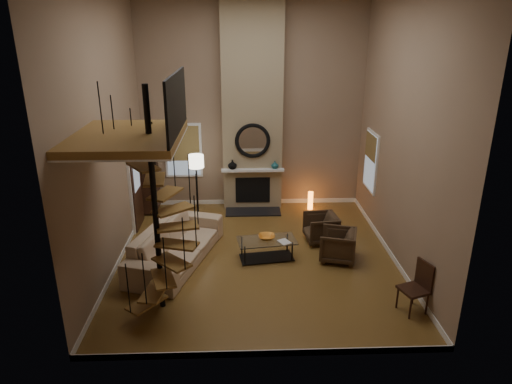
{
  "coord_description": "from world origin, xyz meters",
  "views": [
    {
      "loc": [
        -0.35,
        -9.08,
        4.91
      ],
      "look_at": [
        0.0,
        0.4,
        1.4
      ],
      "focal_mm": 32.25,
      "sensor_mm": 36.0,
      "label": 1
    }
  ],
  "objects_px": {
    "armchair_far": "(341,245)",
    "sofa": "(176,244)",
    "hutch": "(149,178)",
    "armchair_near": "(324,228)",
    "coffee_table": "(267,247)",
    "side_chair": "(418,285)",
    "floor_lamp": "(196,166)",
    "accent_lamp": "(310,201)"
  },
  "relations": [
    {
      "from": "hutch",
      "to": "coffee_table",
      "type": "bearing_deg",
      "value": -43.7
    },
    {
      "from": "sofa",
      "to": "armchair_near",
      "type": "relative_size",
      "value": 3.94
    },
    {
      "from": "armchair_near",
      "to": "armchair_far",
      "type": "xyz_separation_m",
      "value": [
        0.22,
        -0.93,
        0.0
      ]
    },
    {
      "from": "armchair_far",
      "to": "coffee_table",
      "type": "xyz_separation_m",
      "value": [
        -1.61,
        0.13,
        -0.07
      ]
    },
    {
      "from": "hutch",
      "to": "accent_lamp",
      "type": "xyz_separation_m",
      "value": [
        4.42,
        -0.06,
        -0.7
      ]
    },
    {
      "from": "sofa",
      "to": "coffee_table",
      "type": "relative_size",
      "value": 2.16
    },
    {
      "from": "side_chair",
      "to": "coffee_table",
      "type": "bearing_deg",
      "value": 141.66
    },
    {
      "from": "hutch",
      "to": "side_chair",
      "type": "xyz_separation_m",
      "value": [
        5.61,
        -4.93,
        -0.42
      ]
    },
    {
      "from": "armchair_near",
      "to": "coffee_table",
      "type": "height_order",
      "value": "armchair_near"
    },
    {
      "from": "armchair_far",
      "to": "floor_lamp",
      "type": "distance_m",
      "value": 4.29
    },
    {
      "from": "sofa",
      "to": "floor_lamp",
      "type": "bearing_deg",
      "value": 10.41
    },
    {
      "from": "armchair_far",
      "to": "sofa",
      "type": "bearing_deg",
      "value": -76.68
    },
    {
      "from": "side_chair",
      "to": "sofa",
      "type": "bearing_deg",
      "value": 155.74
    },
    {
      "from": "coffee_table",
      "to": "side_chair",
      "type": "distance_m",
      "value": 3.29
    },
    {
      "from": "hutch",
      "to": "floor_lamp",
      "type": "distance_m",
      "value": 1.5
    },
    {
      "from": "hutch",
      "to": "side_chair",
      "type": "height_order",
      "value": "hutch"
    },
    {
      "from": "hutch",
      "to": "armchair_far",
      "type": "relative_size",
      "value": 2.39
    },
    {
      "from": "sofa",
      "to": "floor_lamp",
      "type": "distance_m",
      "value": 2.6
    },
    {
      "from": "floor_lamp",
      "to": "side_chair",
      "type": "xyz_separation_m",
      "value": [
        4.27,
        -4.43,
        -0.89
      ]
    },
    {
      "from": "floor_lamp",
      "to": "armchair_far",
      "type": "bearing_deg",
      "value": -37.27
    },
    {
      "from": "coffee_table",
      "to": "side_chair",
      "type": "xyz_separation_m",
      "value": [
        2.58,
        -2.04,
        0.24
      ]
    },
    {
      "from": "hutch",
      "to": "sofa",
      "type": "relative_size",
      "value": 0.62
    },
    {
      "from": "armchair_near",
      "to": "floor_lamp",
      "type": "distance_m",
      "value": 3.64
    },
    {
      "from": "coffee_table",
      "to": "floor_lamp",
      "type": "height_order",
      "value": "floor_lamp"
    },
    {
      "from": "accent_lamp",
      "to": "armchair_near",
      "type": "bearing_deg",
      "value": -89.74
    },
    {
      "from": "hutch",
      "to": "sofa",
      "type": "height_order",
      "value": "hutch"
    },
    {
      "from": "armchair_far",
      "to": "side_chair",
      "type": "xyz_separation_m",
      "value": [
        0.96,
        -1.91,
        0.17
      ]
    },
    {
      "from": "armchair_far",
      "to": "side_chair",
      "type": "distance_m",
      "value": 2.15
    },
    {
      "from": "sofa",
      "to": "armchair_far",
      "type": "xyz_separation_m",
      "value": [
        3.59,
        -0.14,
        -0.04
      ]
    },
    {
      "from": "hutch",
      "to": "armchair_far",
      "type": "height_order",
      "value": "hutch"
    },
    {
      "from": "armchair_far",
      "to": "floor_lamp",
      "type": "xyz_separation_m",
      "value": [
        -3.31,
        2.52,
        1.06
      ]
    },
    {
      "from": "floor_lamp",
      "to": "armchair_near",
      "type": "bearing_deg",
      "value": -27.23
    },
    {
      "from": "armchair_near",
      "to": "armchair_far",
      "type": "relative_size",
      "value": 0.97
    },
    {
      "from": "sofa",
      "to": "hutch",
      "type": "bearing_deg",
      "value": 37.13
    },
    {
      "from": "armchair_far",
      "to": "side_chair",
      "type": "bearing_deg",
      "value": 42.3
    },
    {
      "from": "sofa",
      "to": "coffee_table",
      "type": "xyz_separation_m",
      "value": [
        1.97,
        -0.01,
        -0.11
      ]
    },
    {
      "from": "hutch",
      "to": "side_chair",
      "type": "bearing_deg",
      "value": -41.35
    },
    {
      "from": "side_chair",
      "to": "armchair_near",
      "type": "bearing_deg",
      "value": 112.59
    },
    {
      "from": "hutch",
      "to": "armchair_near",
      "type": "relative_size",
      "value": 2.46
    },
    {
      "from": "armchair_far",
      "to": "hutch",
      "type": "bearing_deg",
      "value": -107.52
    },
    {
      "from": "floor_lamp",
      "to": "accent_lamp",
      "type": "xyz_separation_m",
      "value": [
        3.08,
        0.44,
        -1.16
      ]
    },
    {
      "from": "sofa",
      "to": "armchair_far",
      "type": "bearing_deg",
      "value": -75.22
    }
  ]
}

